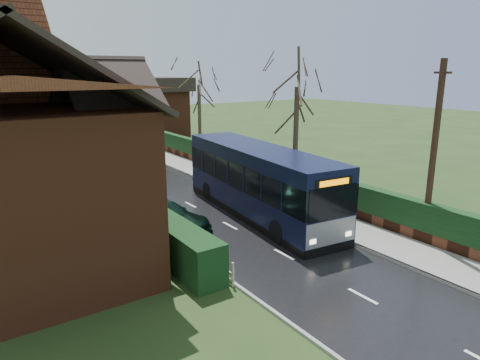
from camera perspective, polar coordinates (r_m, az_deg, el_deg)
ground at (r=19.05m, az=1.98°, el=-7.90°), size 140.00×140.00×0.00m
road at (r=27.31m, az=-10.57°, el=-1.17°), size 6.00×100.00×0.02m
pavement at (r=29.20m, az=-2.95°, el=0.19°), size 2.50×100.00×0.14m
kerb_right at (r=28.61m, az=-5.00°, el=-0.14°), size 0.12×100.00×0.14m
kerb_left at (r=26.28m, az=-16.64°, el=-2.07°), size 0.12×100.00×0.10m
front_hedge at (r=21.26m, az=-14.73°, el=-3.69°), size 1.20×16.00×1.60m
picket_fence at (r=21.61m, az=-12.80°, el=-4.25°), size 0.10×16.00×0.90m
right_wall_hedge at (r=29.80m, az=-0.44°, el=2.38°), size 0.60×50.00×1.80m
brick_house at (r=19.23m, az=-28.84°, el=4.08°), size 9.30×14.60×10.30m
bus at (r=21.77m, az=2.54°, el=-0.24°), size 3.85×11.70×3.49m
car_silver at (r=22.59m, az=-12.97°, el=-3.01°), size 2.28×3.83×1.22m
car_green at (r=20.02m, az=-10.20°, el=-4.87°), size 3.82×5.22×1.41m
car_distant at (r=53.71m, az=-21.21°, el=6.45°), size 2.81×4.46×1.39m
bus_stop_sign at (r=23.74m, az=1.94°, el=0.75°), size 0.12×0.37×2.47m
telegraph_pole at (r=19.27m, az=24.38°, el=3.15°), size 0.46×0.95×7.70m
tree_right_near at (r=25.44m, az=7.68°, el=13.18°), size 4.18×4.18×9.02m
tree_right_far at (r=40.14m, az=-5.53°, el=13.10°), size 4.40×4.40×8.51m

